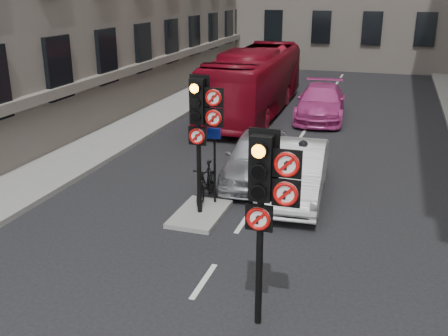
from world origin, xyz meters
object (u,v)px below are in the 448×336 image
Objects in this scene: signal_near at (266,190)px; car_silver at (257,157)px; signal_far at (201,116)px; motorcycle at (206,183)px; info_sign at (214,155)px; motorcyclist at (302,168)px; car_white at (295,172)px; bus_red at (255,81)px; car_pink at (321,102)px.

car_silver is at bearing 105.24° from signal_near.
motorcycle is at bearing 104.63° from signal_far.
signal_far is at bearing -100.89° from info_sign.
signal_near is 2.18× the size of motorcyclist.
signal_far is at bearing -137.94° from car_white.
signal_near is 4.77m from signal_far.
bus_red is (-4.32, 15.80, -1.08)m from signal_near.
car_silver is 0.96× the size of car_white.
signal_far is 3.51m from car_white.
car_pink is at bearing 78.34° from info_sign.
car_white is 2.80× the size of motorcyclist.
car_white is 2.54m from motorcycle.
car_white is at bearing -70.24° from bus_red.
motorcycle is at bearing -83.65° from bus_red.
motorcycle is (-1.66, -10.73, -0.20)m from car_pink.
info_sign is (-2.52, 4.74, -1.10)m from signal_near.
signal_near is 5.48m from info_sign.
bus_red is (-3.74, 9.69, 0.75)m from car_white.
bus_red is at bearing 98.31° from signal_far.
signal_far is 0.78× the size of car_white.
car_pink is at bearing 77.51° from motorcycle.
car_pink is at bearing 80.38° from car_silver.
signal_near is at bearing -56.98° from signal_far.
signal_near is 1.97× the size of motorcycle.
car_white is at bearing 30.32° from info_sign.
info_sign is (-1.94, -1.37, 0.72)m from car_white.
bus_red is at bearing 94.44° from info_sign.
car_white is 2.53× the size of motorcycle.
car_silver is at bearing -33.30° from motorcyclist.
car_silver reaches higher than motorcycle.
car_pink is 2.44× the size of info_sign.
car_silver is 1.70m from motorcyclist.
signal_far is 0.33× the size of bus_red.
signal_near reaches higher than motorcyclist.
car_white is 0.27m from motorcyclist.
bus_red is (-3.12, 0.06, 0.76)m from car_pink.
signal_near is 1.70× the size of info_sign.
motorcyclist is 2.70m from info_sign.
motorcycle is at bearing -158.42° from car_white.
info_sign is at bearing -148.98° from car_white.
car_pink is 3.21m from bus_red.
bus_red is 5.95× the size of motorcycle.
info_sign reaches higher than car_white.
motorcyclist is at bearing -69.04° from bus_red.
motorcyclist is (3.89, -9.48, -0.68)m from bus_red.
motorcycle is at bearing -118.59° from car_silver.
signal_near is 7.59m from car_silver.
signal_near is 6.40m from car_white.
signal_near reaches higher than car_pink.
signal_near is 15.89m from car_pink.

